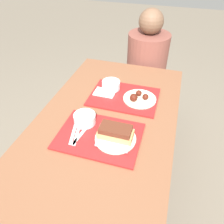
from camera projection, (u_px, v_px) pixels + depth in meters
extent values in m
plane|color=#706656|center=(107.00, 190.00, 1.78)|extent=(12.00, 12.00, 0.00)
cube|color=brown|center=(106.00, 122.00, 1.30)|extent=(0.81, 1.45, 0.04)
cylinder|color=brown|center=(93.00, 102.00, 2.10)|extent=(0.07, 0.07, 0.73)
cylinder|color=brown|center=(166.00, 115.00, 1.95)|extent=(0.07, 0.07, 0.73)
cube|color=brown|center=(135.00, 85.00, 2.20)|extent=(0.77, 0.28, 0.04)
cylinder|color=brown|center=(105.00, 98.00, 2.42)|extent=(0.06, 0.06, 0.42)
cylinder|color=brown|center=(164.00, 109.00, 2.27)|extent=(0.06, 0.06, 0.42)
cube|color=red|center=(99.00, 136.00, 1.18)|extent=(0.45, 0.32, 0.01)
cube|color=red|center=(124.00, 97.00, 1.46)|extent=(0.45, 0.32, 0.01)
cylinder|color=silver|center=(85.00, 119.00, 1.23)|extent=(0.12, 0.12, 0.06)
cylinder|color=beige|center=(84.00, 116.00, 1.22)|extent=(0.11, 0.11, 0.01)
cylinder|color=beige|center=(115.00, 138.00, 1.15)|extent=(0.22, 0.22, 0.01)
cube|color=silver|center=(115.00, 137.00, 1.14)|extent=(0.17, 0.17, 0.01)
cube|color=tan|center=(116.00, 134.00, 1.13)|extent=(0.18, 0.08, 0.04)
cube|color=#562819|center=(116.00, 129.00, 1.11)|extent=(0.16, 0.09, 0.03)
cube|color=white|center=(77.00, 134.00, 1.18)|extent=(0.05, 0.17, 0.00)
cube|color=white|center=(81.00, 134.00, 1.17)|extent=(0.04, 0.17, 0.00)
cube|color=white|center=(73.00, 133.00, 1.18)|extent=(0.05, 0.17, 0.00)
cube|color=#A59E93|center=(103.00, 126.00, 1.23)|extent=(0.04, 0.03, 0.01)
cylinder|color=silver|center=(111.00, 85.00, 1.51)|extent=(0.12, 0.12, 0.06)
cylinder|color=beige|center=(111.00, 82.00, 1.49)|extent=(0.11, 0.11, 0.01)
cylinder|color=beige|center=(140.00, 99.00, 1.42)|extent=(0.21, 0.21, 0.01)
sphere|color=#4C190F|center=(145.00, 97.00, 1.40)|extent=(0.04, 0.04, 0.04)
sphere|color=#4C190F|center=(139.00, 93.00, 1.43)|extent=(0.04, 0.04, 0.04)
sphere|color=#4C190F|center=(134.00, 98.00, 1.38)|extent=(0.05, 0.05, 0.05)
cube|color=white|center=(105.00, 92.00, 1.48)|extent=(0.14, 0.10, 0.01)
cylinder|color=brown|center=(147.00, 62.00, 2.01)|extent=(0.36, 0.36, 0.51)
sphere|color=brown|center=(151.00, 21.00, 1.78)|extent=(0.21, 0.21, 0.21)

